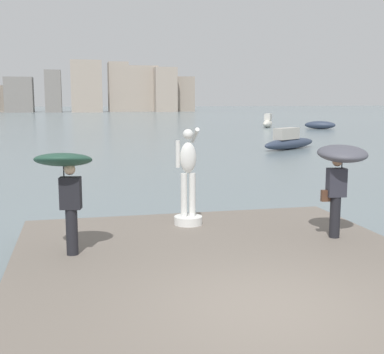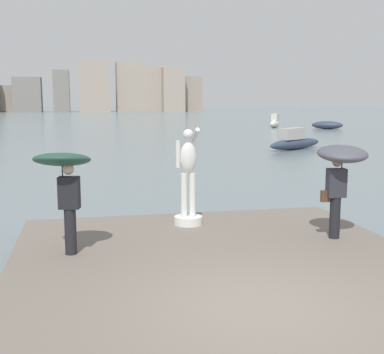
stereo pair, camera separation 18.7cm
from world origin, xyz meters
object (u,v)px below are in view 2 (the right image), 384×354
Objects in this scene: boat_leftward at (275,122)px; onlooker_right at (341,164)px; boat_mid at (295,142)px; onlooker_left at (64,173)px; boat_near at (327,125)px; statue_white_figure at (188,186)px.

onlooker_right is at bearing -109.48° from boat_leftward.
onlooker_right is 0.39× the size of boat_mid.
onlooker_right is (5.59, -0.01, 0.02)m from onlooker_left.
onlooker_left is at bearing -115.20° from boat_leftward.
onlooker_left is 51.15m from boat_near.
onlooker_left is at bearing -121.93° from boat_near.
statue_white_figure is 1.13× the size of onlooker_left.
onlooker_left is 0.39× the size of boat_mid.
boat_leftward is at bearing 71.83° from boat_mid.
boat_mid is at bearing 57.56° from onlooker_left.
statue_white_figure is 0.44× the size of boat_mid.
statue_white_figure reaches higher than onlooker_left.
boat_leftward is (19.82, 46.11, -0.70)m from statue_white_figure.
onlooker_left is (-2.71, -1.79, 0.65)m from statue_white_figure.
onlooker_left is 0.55× the size of boat_near.
boat_leftward is at bearing 66.74° from statue_white_figure.
statue_white_figure is at bearing -119.17° from boat_mid.
statue_white_figure is 3.45m from onlooker_right.
statue_white_figure is 0.70× the size of boat_leftward.
statue_white_figure is 48.20m from boat_near.
boat_near is at bearing -44.99° from boat_leftward.
statue_white_figure is 23.35m from boat_mid.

